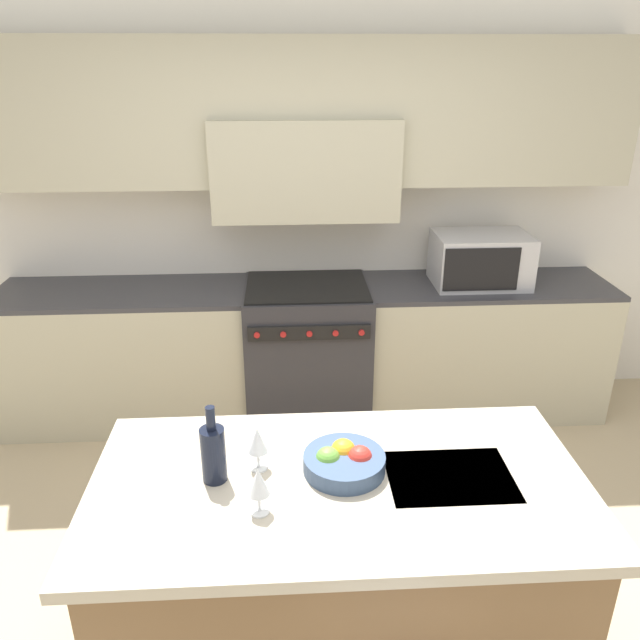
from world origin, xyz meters
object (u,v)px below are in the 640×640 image
object	(u,v)px
wine_bottle	(213,453)
wine_glass_far	(258,441)
range_stove	(307,351)
fruit_bowl	(344,461)
wine_glass_near	(258,483)
microwave	(480,259)

from	to	relation	value
wine_bottle	wine_glass_far	distance (m)	0.16
range_stove	fruit_bowl	xyz separation A→B (m)	(0.06, -1.92, 0.50)
wine_glass_near	fruit_bowl	xyz separation A→B (m)	(0.29, 0.21, -0.08)
wine_glass_far	fruit_bowl	distance (m)	0.32
wine_bottle	wine_glass_far	world-z (taller)	wine_bottle
wine_bottle	range_stove	bearing A→B (deg)	78.47
microwave	fruit_bowl	xyz separation A→B (m)	(-1.06, -1.94, -0.12)
microwave	wine_glass_far	xyz separation A→B (m)	(-1.37, -1.91, -0.04)
wine_glass_near	wine_glass_far	xyz separation A→B (m)	(-0.01, 0.23, 0.00)
range_stove	fruit_bowl	bearing A→B (deg)	-88.25
wine_bottle	fruit_bowl	world-z (taller)	wine_bottle
wine_glass_far	fruit_bowl	world-z (taller)	wine_glass_far
wine_bottle	wine_glass_near	size ratio (longest dim) A/B	1.73
range_stove	wine_bottle	bearing A→B (deg)	-101.53
wine_glass_near	wine_bottle	bearing A→B (deg)	131.71
range_stove	wine_glass_near	world-z (taller)	wine_glass_near
wine_glass_near	wine_glass_far	bearing A→B (deg)	92.60
fruit_bowl	wine_bottle	bearing A→B (deg)	-176.57
wine_bottle	wine_glass_far	xyz separation A→B (m)	(0.15, 0.05, 0.00)
microwave	wine_glass_far	size ratio (longest dim) A/B	3.56
wine_bottle	fruit_bowl	bearing A→B (deg)	3.43
microwave	fruit_bowl	world-z (taller)	microwave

